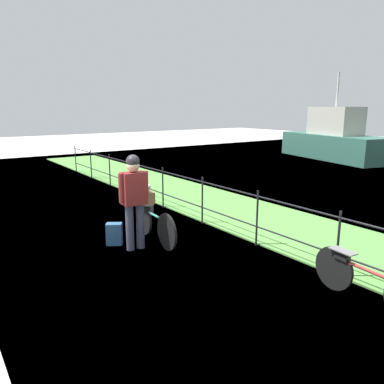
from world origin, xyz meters
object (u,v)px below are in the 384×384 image
at_px(terrier_dog, 146,188).
at_px(bicycle_parked, 367,281).
at_px(moored_boat_near, 334,140).
at_px(backpack_on_paving, 114,234).
at_px(mooring_bollard, 149,203).
at_px(wooden_crate, 146,198).
at_px(cyclist_person, 134,194).
at_px(bicycle_main, 154,223).

relative_size(terrier_dog, bicycle_parked, 0.19).
xyz_separation_m(terrier_dog, moored_boat_near, (-4.82, 12.97, -0.05)).
height_order(backpack_on_paving, mooring_bollard, mooring_bollard).
relative_size(wooden_crate, cyclist_person, 0.20).
height_order(terrier_dog, mooring_bollard, terrier_dog).
xyz_separation_m(wooden_crate, terrier_dog, (0.02, -0.00, 0.19)).
xyz_separation_m(wooden_crate, bicycle_parked, (3.94, 0.98, -0.45)).
relative_size(terrier_dog, mooring_bollard, 0.73).
xyz_separation_m(wooden_crate, backpack_on_paving, (0.07, -0.70, -0.57)).
distance_m(wooden_crate, bicycle_parked, 4.08).
bearing_deg(wooden_crate, moored_boat_near, 110.31).
bearing_deg(backpack_on_paving, terrier_dog, -143.06).
relative_size(wooden_crate, bicycle_parked, 0.20).
xyz_separation_m(bicycle_main, backpack_on_paving, (-0.28, -0.68, -0.15)).
bearing_deg(bicycle_parked, wooden_crate, -165.98).
relative_size(mooring_bollard, bicycle_parked, 0.26).
relative_size(bicycle_parked, moored_boat_near, 0.27).
bearing_deg(wooden_crate, cyclist_person, -44.73).
distance_m(wooden_crate, cyclist_person, 0.73).
relative_size(mooring_bollard, moored_boat_near, 0.07).
distance_m(wooden_crate, mooring_bollard, 1.80).
height_order(cyclist_person, bicycle_parked, cyclist_person).
relative_size(terrier_dog, cyclist_person, 0.19).
bearing_deg(moored_boat_near, bicycle_parked, -53.91).
bearing_deg(moored_boat_near, terrier_dog, -69.60).
bearing_deg(bicycle_parked, mooring_bollard, -178.91).
distance_m(terrier_dog, mooring_bollard, 1.89).
height_order(mooring_bollard, moored_boat_near, moored_boat_near).
distance_m(cyclist_person, backpack_on_paving, 0.93).
relative_size(bicycle_main, cyclist_person, 0.98).
distance_m(terrier_dog, bicycle_parked, 4.08).
xyz_separation_m(mooring_bollard, bicycle_parked, (5.40, 0.10, 0.11)).
relative_size(wooden_crate, moored_boat_near, 0.05).
bearing_deg(bicycle_main, moored_boat_near, 111.64).
xyz_separation_m(terrier_dog, mooring_bollard, (-1.49, 0.88, -0.74)).
relative_size(bicycle_main, backpack_on_paving, 4.12).
height_order(backpack_on_paving, bicycle_parked, bicycle_parked).
distance_m(bicycle_main, bicycle_parked, 3.72).
bearing_deg(wooden_crate, terrier_dog, -4.04).
bearing_deg(cyclist_person, terrier_dog, 133.89).
bearing_deg(bicycle_main, cyclist_person, -73.63).
bearing_deg(moored_boat_near, cyclist_person, -68.54).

